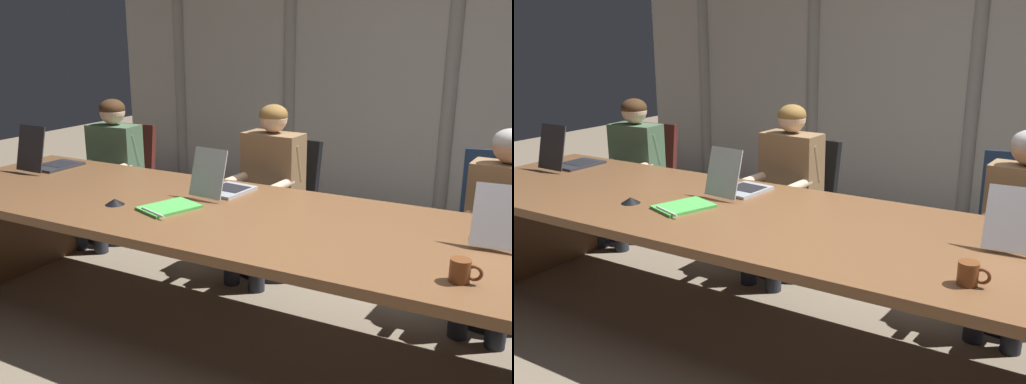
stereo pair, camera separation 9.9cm
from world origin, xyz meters
TOP-DOWN VIEW (x-y plane):
  - ground_plane at (0.00, 0.00)m, footprint 13.88×13.88m
  - conference_table at (0.00, 0.00)m, footprint 5.11×1.16m
  - curtain_backdrop at (0.00, 2.67)m, footprint 6.94×0.17m
  - laptop_left_end at (-2.20, 0.24)m, footprint 0.26×0.41m
  - laptop_left_mid at (-0.77, 0.27)m, footprint 0.27×0.41m
  - laptop_center at (0.77, 0.25)m, footprint 0.26×0.45m
  - office_chair_left_end at (-2.22, 1.00)m, footprint 0.60×0.60m
  - office_chair_left_mid at (-0.74, 1.00)m, footprint 0.60×0.61m
  - office_chair_center at (0.71, 1.00)m, footprint 0.60×0.61m
  - person_left_end at (-2.20, 0.84)m, footprint 0.45×0.57m
  - person_left_mid at (-0.76, 0.84)m, footprint 0.44×0.56m
  - person_center at (0.72, 0.84)m, footprint 0.43×0.57m
  - coffee_mug_near at (0.68, -0.34)m, footprint 0.12×0.08m
  - conference_mic_middle at (-1.19, -0.20)m, footprint 0.11×0.11m
  - spiral_notepad at (-0.88, -0.12)m, footprint 0.31×0.36m

SIDE VIEW (x-z plane):
  - ground_plane at x=0.00m, z-range 0.00..0.00m
  - office_chair_left_end at x=-2.22m, z-range -0.11..0.81m
  - office_chair_left_mid at x=-0.74m, z-range -0.11..0.81m
  - office_chair_center at x=0.71m, z-range -0.12..0.85m
  - conference_table at x=0.00m, z-range 0.24..0.97m
  - person_center at x=0.72m, z-range 0.08..1.23m
  - person_left_end at x=-2.20m, z-range 0.09..1.24m
  - person_left_mid at x=-0.76m, z-range 0.08..1.28m
  - spiral_notepad at x=-0.88m, z-range 0.72..0.75m
  - conference_mic_middle at x=-1.19m, z-range 0.73..0.76m
  - coffee_mug_near at x=0.68m, z-range 0.73..0.82m
  - laptop_center at x=0.77m, z-range 0.64..0.92m
  - laptop_left_mid at x=-0.77m, z-range 0.64..0.93m
  - laptop_left_end at x=-2.20m, z-range 0.63..0.95m
  - curtain_backdrop at x=0.00m, z-range 0.00..2.74m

